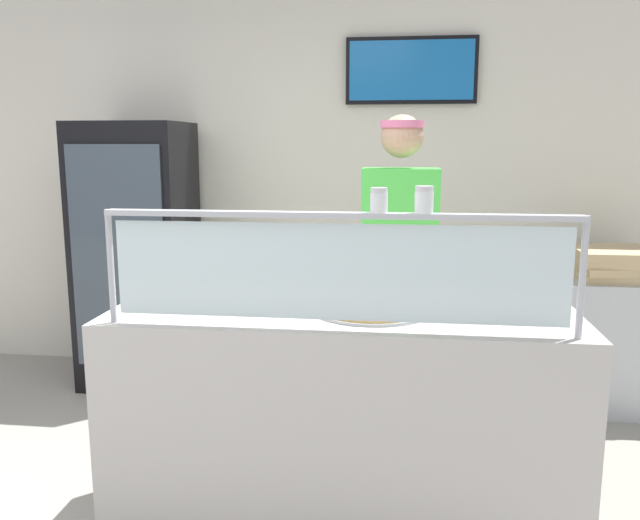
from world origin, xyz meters
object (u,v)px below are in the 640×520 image
object	(u,v)px
parmesan_shaker	(379,202)
drink_fridge	(137,256)
pepper_flake_shaker	(424,202)
pizza_box_stack	(616,263)
pizza_server	(375,302)
worker_figure	(400,267)
pizza_tray	(371,306)

from	to	relation	value
parmesan_shaker	drink_fridge	size ratio (longest dim) A/B	0.05
parmesan_shaker	pepper_flake_shaker	size ratio (longest dim) A/B	0.93
pepper_flake_shaker	pizza_box_stack	size ratio (longest dim) A/B	0.19
pepper_flake_shaker	pizza_server	bearing A→B (deg)	121.53
pepper_flake_shaker	worker_figure	world-z (taller)	worker_figure
pepper_flake_shaker	worker_figure	distance (m)	1.07
pizza_tray	parmesan_shaker	world-z (taller)	parmesan_shaker
drink_fridge	pepper_flake_shaker	bearing A→B (deg)	-44.89
pizza_tray	parmesan_shaker	xyz separation A→B (m)	(0.03, -0.30, 0.45)
pizza_tray	drink_fridge	xyz separation A→B (m)	(-1.64, 1.52, -0.09)
pizza_tray	pizza_box_stack	distance (m)	2.04
pizza_server	pepper_flake_shaker	bearing A→B (deg)	-45.07
pizza_server	pepper_flake_shaker	world-z (taller)	pepper_flake_shaker
drink_fridge	worker_figure	bearing A→B (deg)	-25.65
worker_figure	pizza_box_stack	world-z (taller)	worker_figure
worker_figure	drink_fridge	xyz separation A→B (m)	(-1.75, 0.84, -0.13)
pizza_server	worker_figure	xyz separation A→B (m)	(0.10, 0.70, 0.02)
parmesan_shaker	pizza_server	bearing A→B (deg)	93.44
pizza_server	parmesan_shaker	xyz separation A→B (m)	(0.02, -0.28, 0.43)
parmesan_shaker	pizza_box_stack	world-z (taller)	parmesan_shaker
parmesan_shaker	pizza_tray	bearing A→B (deg)	96.28
pepper_flake_shaker	pizza_box_stack	xyz separation A→B (m)	(1.23, 1.77, -0.52)
pizza_tray	worker_figure	xyz separation A→B (m)	(0.11, 0.68, 0.04)
worker_figure	pepper_flake_shaker	bearing A→B (deg)	-85.63
pizza_server	pizza_box_stack	xyz separation A→B (m)	(1.40, 1.49, -0.08)
parmesan_shaker	worker_figure	size ratio (longest dim) A/B	0.05
pizza_tray	worker_figure	size ratio (longest dim) A/B	0.28
pizza_tray	pizza_server	distance (m)	0.03
parmesan_shaker	pepper_flake_shaker	xyz separation A→B (m)	(0.16, -0.00, 0.00)
pizza_server	parmesan_shaker	size ratio (longest dim) A/B	3.19
pizza_server	pizza_box_stack	size ratio (longest dim) A/B	0.56
pepper_flake_shaker	pizza_box_stack	bearing A→B (deg)	55.38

